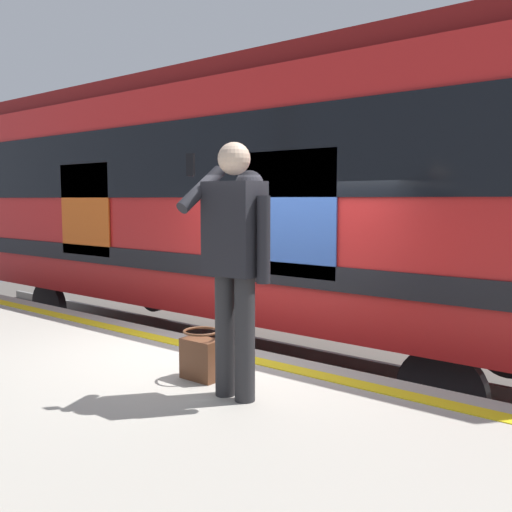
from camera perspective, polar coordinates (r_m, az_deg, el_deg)
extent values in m
plane|color=#4C4742|center=(5.72, -1.66, -18.32)|extent=(24.36, 24.36, 0.00)
cube|color=yellow|center=(5.19, -3.88, -9.58)|extent=(14.15, 0.16, 0.01)
cube|color=slate|center=(6.74, 6.35, -13.80)|extent=(18.76, 0.08, 0.16)
cube|color=slate|center=(7.93, 12.04, -10.87)|extent=(18.76, 0.08, 0.16)
cube|color=red|center=(7.94, -1.05, 5.67)|extent=(10.04, 2.78, 2.74)
cube|color=maroon|center=(8.08, -1.07, 16.31)|extent=(9.84, 2.56, 0.24)
cube|color=black|center=(6.94, -8.64, 9.55)|extent=(9.54, 0.03, 0.90)
cube|color=black|center=(6.96, -8.48, -0.63)|extent=(9.54, 0.03, 0.24)
cube|color=#3359B2|center=(5.75, 3.36, 4.25)|extent=(1.11, 0.02, 1.27)
cube|color=#D85919|center=(8.30, -16.84, 4.48)|extent=(1.11, 0.02, 1.27)
cylinder|color=black|center=(9.89, -20.08, -4.81)|extent=(0.84, 0.12, 0.84)
cylinder|color=black|center=(11.17, -10.25, -3.36)|extent=(0.84, 0.12, 0.84)
cylinder|color=black|center=(5.58, 18.14, -12.85)|extent=(0.84, 0.12, 0.84)
cylinder|color=black|center=(7.63, 24.16, -8.04)|extent=(0.84, 0.12, 0.84)
cylinder|color=#262628|center=(3.88, -1.13, -8.35)|extent=(0.14, 0.14, 0.86)
cylinder|color=#262628|center=(4.00, -3.13, -7.94)|extent=(0.14, 0.14, 0.86)
cube|color=black|center=(3.83, -2.19, 2.75)|extent=(0.40, 0.24, 0.63)
sphere|color=black|center=(3.95, -0.67, 7.17)|extent=(0.20, 0.20, 0.20)
sphere|color=beige|center=(3.83, -2.21, 9.75)|extent=(0.22, 0.22, 0.22)
cylinder|color=black|center=(3.67, 0.76, 1.64)|extent=(0.09, 0.09, 0.57)
cylinder|color=black|center=(3.92, -5.53, 6.71)|extent=(0.09, 0.42, 0.33)
cube|color=black|center=(3.86, -6.60, 9.09)|extent=(0.07, 0.02, 0.15)
cube|color=#59331E|center=(4.42, -5.50, -10.26)|extent=(0.31, 0.18, 0.31)
torus|color=#59331E|center=(4.37, -5.53, -7.54)|extent=(0.28, 0.28, 0.02)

